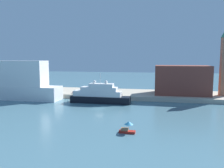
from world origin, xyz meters
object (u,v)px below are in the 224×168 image
Objects in this scene: large_yacht at (99,95)px; person_figure at (92,91)px; mooring_bollard at (122,95)px; harbor_building at (182,80)px; parked_car at (77,92)px; small_motorboat at (127,128)px; work_barge at (45,98)px.

large_yacht is 13.66m from person_figure.
person_figure reaches higher than mooring_bollard.
harbor_building is at bearing 7.55° from person_figure.
large_yacht is 5.53× the size of parked_car.
parked_car reaches higher than small_motorboat.
small_motorboat is 0.90× the size of parked_car.
large_yacht is 12.22× the size of person_figure.
harbor_building reaches higher than work_barge.
small_motorboat is at bearing -79.04° from mooring_bollard.
person_figure is at bearing 10.84° from parked_car.
small_motorboat is 40.20m from mooring_bollard.
large_yacht reaches higher than work_barge.
harbor_building reaches higher than parked_car.
small_motorboat is at bearing -41.83° from work_barge.
mooring_bollard is (-23.77, -9.00, -5.56)m from harbor_building.
harbor_building is at bearing 8.01° from parked_car.
large_yacht reaches higher than small_motorboat.
parked_car reaches higher than mooring_bollard.
parked_car is (-27.50, 42.32, 0.98)m from small_motorboat.
person_figure is at bearing 116.29° from small_motorboat.
small_motorboat is 51.41m from work_barge.
parked_car is 4.87× the size of mooring_bollard.
harbor_building is 5.37× the size of parked_car.
work_barge is at bearing -170.42° from mooring_bollard.
small_motorboat is at bearing -56.98° from parked_car.
mooring_bollard is at bearing 47.80° from large_yacht.
mooring_bollard is at bearing 9.58° from work_barge.
work_barge is 19.29m from person_figure.
work_barge is 31.14m from mooring_bollard.
large_yacht is at bearing -6.59° from work_barge.
work_barge is 0.21× the size of harbor_building.
person_figure is at bearing -172.45° from harbor_building.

